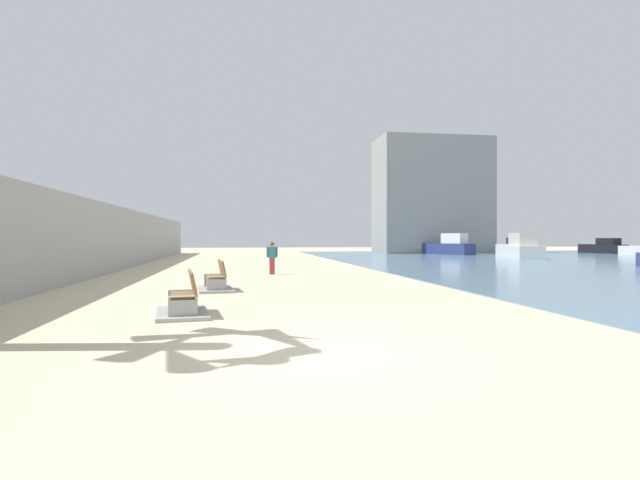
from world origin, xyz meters
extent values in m
plane|color=beige|center=(0.00, 18.00, 0.00)|extent=(120.00, 120.00, 0.00)
cube|color=#9E9E99|center=(-7.50, 18.00, 1.66)|extent=(0.80, 64.00, 3.32)
cube|color=#9E9E99|center=(-2.25, 3.56, 0.25)|extent=(0.62, 0.27, 0.50)
cube|color=#9E9E99|center=(-2.43, 4.95, 0.25)|extent=(0.62, 0.27, 0.50)
cube|color=olive|center=(-2.34, 4.25, 0.45)|extent=(0.69, 1.65, 0.06)
cube|color=olive|center=(-2.11, 4.28, 0.73)|extent=(0.36, 1.61, 0.50)
cube|color=#9E9E99|center=(-2.34, 4.25, 0.04)|extent=(1.35, 2.22, 0.08)
cube|color=#9E9E99|center=(-1.76, 8.84, 0.25)|extent=(0.62, 0.27, 0.50)
cube|color=#9E9E99|center=(-1.92, 10.23, 0.25)|extent=(0.62, 0.27, 0.50)
cube|color=olive|center=(-1.84, 9.54, 0.45)|extent=(0.69, 1.65, 0.06)
cube|color=olive|center=(-1.61, 9.56, 0.73)|extent=(0.35, 1.61, 0.50)
cube|color=#9E9E99|center=(-1.84, 9.54, 0.04)|extent=(1.34, 2.22, 0.08)
cylinder|color=#B22D33|center=(0.56, 16.44, 0.38)|extent=(0.12, 0.12, 0.75)
cylinder|color=#B22D33|center=(0.43, 16.43, 0.38)|extent=(0.12, 0.12, 0.75)
cube|color=teal|center=(0.49, 16.44, 1.02)|extent=(0.34, 0.22, 0.53)
sphere|color=brown|center=(0.49, 16.44, 1.42)|extent=(0.20, 0.20, 0.20)
cylinder|color=teal|center=(0.71, 16.47, 1.05)|extent=(0.09, 0.09, 0.48)
cylinder|color=teal|center=(0.27, 16.40, 1.05)|extent=(0.09, 0.09, 0.48)
cube|color=navy|center=(19.51, 40.77, 0.58)|extent=(3.73, 5.81, 1.07)
cube|color=white|center=(19.85, 40.00, 1.61)|extent=(2.03, 2.72, 0.99)
cube|color=beige|center=(25.04, 37.63, 0.40)|extent=(5.27, 6.45, 0.71)
cube|color=navy|center=(24.55, 36.85, 1.23)|extent=(2.83, 3.16, 0.94)
cube|color=white|center=(21.55, 31.29, 0.57)|extent=(3.84, 7.88, 1.06)
cube|color=beige|center=(21.24, 30.19, 1.58)|extent=(2.16, 3.60, 0.97)
cube|color=black|center=(36.81, 41.13, 0.50)|extent=(2.41, 5.11, 0.93)
cube|color=black|center=(36.93, 40.40, 1.30)|extent=(1.48, 2.32, 0.67)
cube|color=gray|center=(19.91, 46.00, 6.21)|extent=(12.00, 6.00, 12.42)
camera|label=1|loc=(-1.14, -7.59, 1.74)|focal=28.99mm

